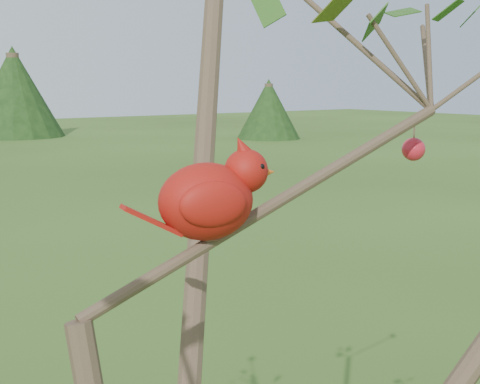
# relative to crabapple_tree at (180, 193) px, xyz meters

# --- Properties ---
(crabapple_tree) EXTENTS (2.35, 2.05, 2.95)m
(crabapple_tree) POSITION_rel_crabapple_tree_xyz_m (0.00, 0.00, 0.00)
(crabapple_tree) COLOR #3B2A20
(crabapple_tree) RESTS_ON ground
(cardinal) EXTENTS (0.22, 0.13, 0.15)m
(cardinal) POSITION_rel_crabapple_tree_xyz_m (0.11, 0.11, -0.03)
(cardinal) COLOR #A6160E
(cardinal) RESTS_ON ground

